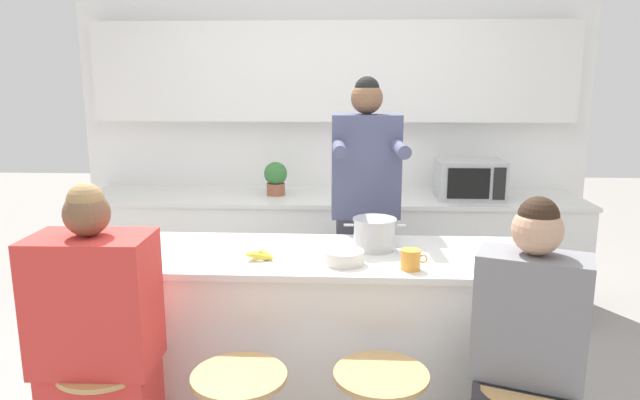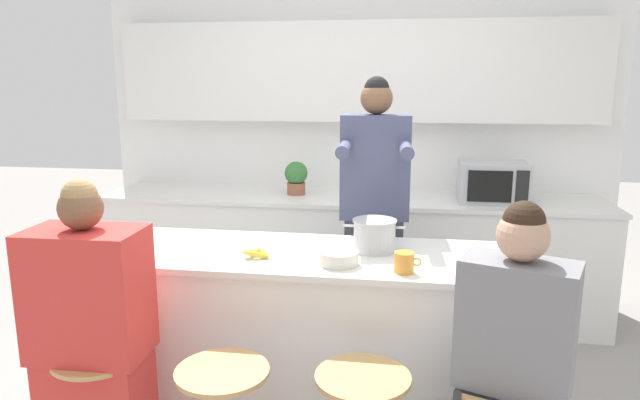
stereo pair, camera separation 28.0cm
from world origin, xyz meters
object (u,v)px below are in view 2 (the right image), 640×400
person_cooking (374,232)px  microwave (493,182)px  cooking_pot (374,235)px  banana_bunch (257,253)px  fruit_bowl (339,258)px  potted_plant (296,177)px  coffee_cup_near (404,262)px  kitchen_island (318,340)px  person_seated_near (511,394)px  person_wrapped_blanket (93,353)px

person_cooking → microwave: (0.78, 0.89, 0.17)m
cooking_pot → banana_bunch: size_ratio=1.98×
fruit_bowl → potted_plant: (-0.54, 1.70, 0.08)m
person_cooking → microwave: size_ratio=3.77×
coffee_cup_near → fruit_bowl: bearing=167.6°
kitchen_island → fruit_bowl: (0.12, -0.16, 0.49)m
kitchen_island → cooking_pot: bearing=15.2°
person_cooking → fruit_bowl: bearing=-101.2°
coffee_cup_near → banana_bunch: size_ratio=0.78×
kitchen_island → banana_bunch: 0.57m
kitchen_island → person_seated_near: bearing=-37.0°
person_seated_near → potted_plant: bearing=140.4°
coffee_cup_near → person_seated_near: bearing=-44.2°
kitchen_island → microwave: 1.89m
kitchen_island → person_seated_near: (0.83, -0.62, 0.14)m
person_cooking → cooking_pot: (0.03, -0.53, 0.13)m
coffee_cup_near → banana_bunch: coffee_cup_near is taller
kitchen_island → cooking_pot: 0.61m
microwave → person_seated_near: bearing=-95.2°
person_seated_near → banana_bunch: person_seated_near is taller
fruit_bowl → person_wrapped_blanket: bearing=-154.4°
person_wrapped_blanket → banana_bunch: bearing=40.0°
fruit_bowl → microwave: (0.90, 1.65, 0.09)m
microwave → cooking_pot: bearing=-118.0°
person_wrapped_blanket → kitchen_island: bearing=35.1°
person_cooking → coffee_cup_near: size_ratio=14.82×
person_seated_near → microwave: bearing=105.4°
kitchen_island → fruit_bowl: fruit_bowl is taller
person_cooking → person_wrapped_blanket: bearing=-134.2°
person_seated_near → fruit_bowl: 0.92m
person_seated_near → coffee_cup_near: (-0.41, 0.40, 0.37)m
kitchen_island → person_cooking: 0.77m
fruit_bowl → coffee_cup_near: coffee_cup_near is taller
cooking_pot → person_seated_near: bearing=-51.3°
banana_bunch → fruit_bowl: bearing=-5.7°
person_cooking → banana_bunch: person_cooking is taller
person_seated_near → kitchen_island: bearing=163.6°
person_wrapped_blanket → banana_bunch: (0.57, 0.50, 0.31)m
banana_bunch → potted_plant: 1.67m
person_cooking → person_wrapped_blanket: (-1.08, -1.22, -0.24)m
person_seated_near → cooking_pot: person_seated_near is taller
kitchen_island → banana_bunch: (-0.27, -0.12, 0.48)m
kitchen_island → potted_plant: 1.69m
cooking_pot → fruit_bowl: bearing=-122.1°
fruit_bowl → banana_bunch: (-0.40, 0.04, -0.01)m
kitchen_island → person_cooking: (0.24, 0.60, 0.41)m
person_seated_near → cooking_pot: bearing=149.2°
person_seated_near → potted_plant: (-1.24, 2.16, 0.43)m
person_cooking → potted_plant: size_ratio=7.09×
fruit_bowl → person_cooking: bearing=81.5°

